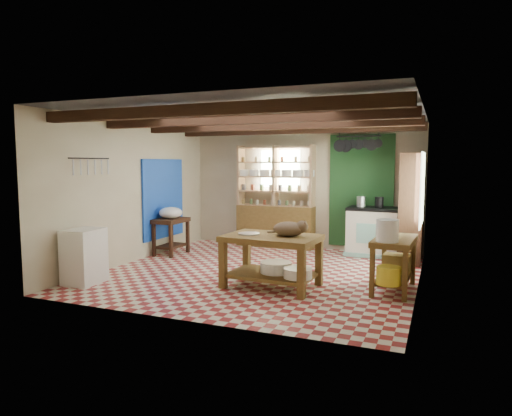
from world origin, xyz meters
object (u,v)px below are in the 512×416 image
at_px(prep_table, 171,236).
at_px(white_cabinet, 84,256).
at_px(work_table, 272,261).
at_px(cat, 289,229).
at_px(stove, 373,231).
at_px(right_counter, 394,264).

xyz_separation_m(prep_table, white_cabinet, (-0.02, -2.38, 0.06)).
relative_size(work_table, prep_table, 1.87).
bearing_deg(prep_table, work_table, -28.37).
xyz_separation_m(work_table, white_cabinet, (-2.71, -0.89, 0.03)).
height_order(work_table, cat, cat).
distance_m(prep_table, white_cabinet, 2.38).
bearing_deg(white_cabinet, stove, 42.78).
bearing_deg(right_counter, cat, -160.57).
bearing_deg(stove, white_cabinet, -133.47).
relative_size(prep_table, white_cabinet, 0.87).
xyz_separation_m(white_cabinet, right_counter, (4.40, 1.35, -0.03)).
relative_size(stove, right_counter, 0.92).
distance_m(prep_table, right_counter, 4.50).
height_order(work_table, right_counter, work_table).
bearing_deg(stove, work_table, -108.83).
bearing_deg(prep_table, cat, -25.71).
xyz_separation_m(white_cabinet, cat, (2.96, 0.92, 0.46)).
height_order(work_table, white_cabinet, white_cabinet).
height_order(white_cabinet, cat, cat).
bearing_deg(work_table, stove, 73.33).
relative_size(white_cabinet, cat, 1.79).
height_order(stove, prep_table, stove).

